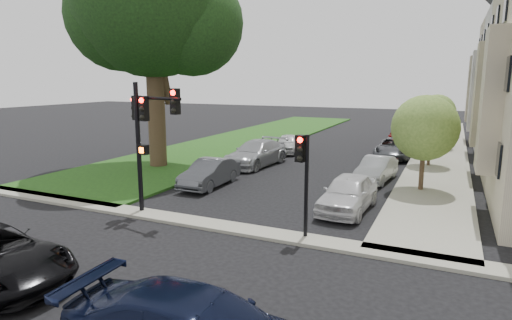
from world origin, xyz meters
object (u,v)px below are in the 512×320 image
at_px(car_parked_5, 210,173).
at_px(traffic_signal_main, 146,125).
at_px(car_parked_1, 376,169).
at_px(car_parked_4, 412,130).
at_px(car_parked_6, 256,153).
at_px(car_parked_3, 401,138).
at_px(traffic_signal_secondary, 303,167).
at_px(car_parked_0, 348,193).
at_px(car_parked_7, 288,144).
at_px(small_tree_c, 437,113).
at_px(small_tree_a, 425,128).
at_px(small_tree_b, 431,126).
at_px(car_parked_2, 394,148).

bearing_deg(car_parked_5, traffic_signal_main, -89.54).
xyz_separation_m(car_parked_1, car_parked_4, (0.08, 19.67, -0.01)).
bearing_deg(car_parked_5, car_parked_6, 89.51).
bearing_deg(car_parked_3, car_parked_1, -98.04).
distance_m(traffic_signal_main, traffic_signal_secondary, 6.48).
bearing_deg(car_parked_4, car_parked_3, -94.88).
distance_m(traffic_signal_secondary, car_parked_0, 4.24).
bearing_deg(car_parked_5, car_parked_7, 88.59).
bearing_deg(car_parked_3, car_parked_7, -151.26).
height_order(small_tree_c, car_parked_0, small_tree_c).
height_order(car_parked_4, car_parked_6, car_parked_6).
height_order(small_tree_a, car_parked_1, small_tree_a).
relative_size(car_parked_0, car_parked_4, 1.00).
xyz_separation_m(traffic_signal_secondary, car_parked_7, (-6.52, 16.05, -1.81)).
xyz_separation_m(car_parked_3, car_parked_5, (-7.31, -16.69, -0.10)).
bearing_deg(small_tree_c, traffic_signal_secondary, -98.10).
relative_size(small_tree_c, traffic_signal_secondary, 1.18).
distance_m(small_tree_b, car_parked_3, 7.53).
bearing_deg(traffic_signal_secondary, car_parked_3, 87.95).
bearing_deg(traffic_signal_main, car_parked_1, 52.61).
distance_m(car_parked_1, car_parked_7, 9.84).
bearing_deg(car_parked_7, car_parked_2, -3.49).
relative_size(car_parked_1, car_parked_7, 0.99).
bearing_deg(car_parked_2, car_parked_6, -139.17).
bearing_deg(car_parked_4, small_tree_b, -84.67).
bearing_deg(small_tree_c, car_parked_2, -113.43).
distance_m(car_parked_2, car_parked_4, 12.16).
relative_size(traffic_signal_main, traffic_signal_secondary, 1.47).
bearing_deg(car_parked_1, car_parked_2, 96.45).
bearing_deg(traffic_signal_secondary, small_tree_c, 81.90).
bearing_deg(car_parked_2, car_parked_1, -89.45).
xyz_separation_m(traffic_signal_secondary, car_parked_1, (0.90, 9.57, -1.84)).
relative_size(traffic_signal_main, car_parked_4, 1.19).
height_order(small_tree_b, car_parked_0, small_tree_b).
bearing_deg(car_parked_0, car_parked_6, 139.27).
bearing_deg(car_parked_1, car_parked_3, 96.75).
distance_m(small_tree_a, small_tree_c, 14.23).
bearing_deg(car_parked_0, car_parked_1, 90.56).
bearing_deg(small_tree_b, car_parked_4, 98.70).
relative_size(small_tree_a, car_parked_0, 1.05).
xyz_separation_m(car_parked_1, car_parked_5, (-7.43, -4.64, 0.04)).
height_order(car_parked_1, car_parked_2, car_parked_2).
height_order(small_tree_a, car_parked_6, small_tree_a).
bearing_deg(car_parked_4, car_parked_0, -94.00).
relative_size(car_parked_2, car_parked_3, 1.06).
xyz_separation_m(small_tree_b, car_parked_0, (-2.51, -10.90, -1.78)).
xyz_separation_m(car_parked_0, car_parked_7, (-7.21, 12.25, -0.07)).
relative_size(car_parked_2, car_parked_5, 1.18).
height_order(small_tree_b, car_parked_2, small_tree_b).
height_order(small_tree_a, small_tree_c, small_tree_a).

